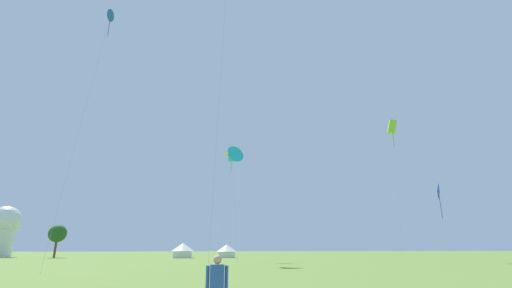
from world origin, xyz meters
TOP-DOWN VIEW (x-y plane):
  - kite_blue_diamond at (29.29, 43.06)m, footprint 2.89×2.46m
  - kite_blue_parafoil at (-15.41, 27.24)m, footprint 2.81×2.18m
  - kite_yellow_parafoil at (-1.00, 53.24)m, footprint 2.94×2.41m
  - kite_cyan_delta at (-1.91, 40.66)m, footprint 3.23×3.38m
  - kite_lime_box at (26.02, 48.04)m, footprint 2.10×1.64m
  - festival_tent_left at (-9.01, 69.10)m, footprint 4.35×4.35m
  - festival_tent_center at (-0.38, 69.10)m, footprint 3.95×3.95m
  - observatory_dome at (-48.40, 81.44)m, footprint 6.40×6.40m
  - tree_distant_left at (-34.75, 74.88)m, footprint 3.50×3.50m

SIDE VIEW (x-z plane):
  - festival_tent_center at x=-0.38m, z-range 0.14..2.70m
  - festival_tent_left at x=-9.01m, z-range 0.15..2.98m
  - tree_distant_left at x=-34.75m, z-range 1.44..7.92m
  - observatory_dome at x=-48.40m, z-range 0.61..11.41m
  - kite_blue_diamond at x=29.29m, z-range 4.19..15.39m
  - kite_cyan_delta at x=-1.91m, z-range 5.97..20.81m
  - kite_yellow_parafoil at x=-1.00m, z-range 8.34..25.96m
  - kite_lime_box at x=26.02m, z-range 10.25..33.26m
  - kite_blue_parafoil at x=-15.41m, z-range 11.76..36.21m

